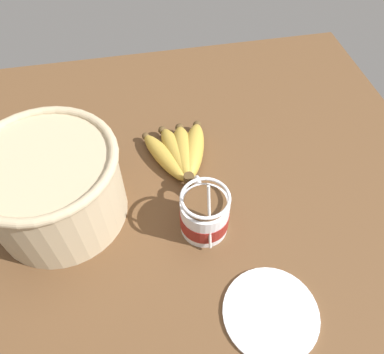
{
  "coord_description": "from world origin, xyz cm",
  "views": [
    {
      "loc": [
        -38.66,
        6.66,
        62.81
      ],
      "look_at": [
        4.25,
        -1.73,
        7.24
      ],
      "focal_mm": 35.0,
      "sensor_mm": 36.0,
      "label": 1
    }
  ],
  "objects_px": {
    "banana_bunch": "(180,153)",
    "small_plate": "(271,313)",
    "coffee_mug": "(204,214)",
    "woven_basket": "(52,185)"
  },
  "relations": [
    {
      "from": "coffee_mug",
      "to": "small_plate",
      "type": "xyz_separation_m",
      "value": [
        -0.18,
        -0.07,
        -0.04
      ]
    },
    {
      "from": "banana_bunch",
      "to": "coffee_mug",
      "type": "bearing_deg",
      "value": -175.3
    },
    {
      "from": "banana_bunch",
      "to": "small_plate",
      "type": "distance_m",
      "value": 0.36
    },
    {
      "from": "coffee_mug",
      "to": "banana_bunch",
      "type": "xyz_separation_m",
      "value": [
        0.17,
        0.01,
        -0.02
      ]
    },
    {
      "from": "banana_bunch",
      "to": "woven_basket",
      "type": "relative_size",
      "value": 0.69
    },
    {
      "from": "banana_bunch",
      "to": "woven_basket",
      "type": "distance_m",
      "value": 0.26
    },
    {
      "from": "woven_basket",
      "to": "small_plate",
      "type": "distance_m",
      "value": 0.42
    },
    {
      "from": "woven_basket",
      "to": "banana_bunch",
      "type": "bearing_deg",
      "value": -70.08
    },
    {
      "from": "woven_basket",
      "to": "small_plate",
      "type": "xyz_separation_m",
      "value": [
        -0.26,
        -0.32,
        -0.08
      ]
    },
    {
      "from": "coffee_mug",
      "to": "banana_bunch",
      "type": "distance_m",
      "value": 0.17
    }
  ]
}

